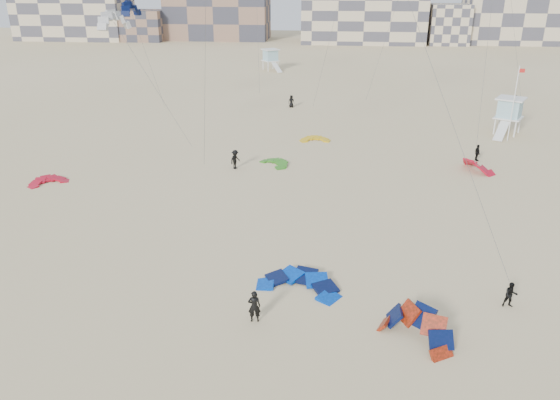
# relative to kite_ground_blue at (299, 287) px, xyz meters

# --- Properties ---
(ground) EXTENTS (320.00, 320.00, 0.00)m
(ground) POSITION_rel_kite_ground_blue_xyz_m (-1.39, -4.47, 0.00)
(ground) COLOR beige
(ground) RESTS_ON ground
(kite_ground_blue) EXTENTS (5.86, 6.04, 1.88)m
(kite_ground_blue) POSITION_rel_kite_ground_blue_xyz_m (0.00, 0.00, 0.00)
(kite_ground_blue) COLOR #0046D2
(kite_ground_blue) RESTS_ON ground
(kite_ground_orange) EXTENTS (5.90, 5.90, 4.22)m
(kite_ground_orange) POSITION_rel_kite_ground_blue_xyz_m (6.33, -4.44, 0.00)
(kite_ground_orange) COLOR red
(kite_ground_orange) RESTS_ON ground
(kite_ground_red) EXTENTS (4.53, 4.57, 1.49)m
(kite_ground_red) POSITION_rel_kite_ground_blue_xyz_m (-23.88, 15.43, 0.00)
(kite_ground_red) COLOR red
(kite_ground_red) RESTS_ON ground
(kite_ground_green) EXTENTS (4.44, 4.43, 1.09)m
(kite_ground_green) POSITION_rel_kite_ground_blue_xyz_m (-3.93, 22.59, 0.00)
(kite_ground_green) COLOR #389320
(kite_ground_green) RESTS_ON ground
(kite_ground_red_far) EXTENTS (4.84, 4.74, 3.41)m
(kite_ground_red_far) POSITION_rel_kite_ground_blue_xyz_m (15.74, 22.82, 0.00)
(kite_ground_red_far) COLOR red
(kite_ground_red_far) RESTS_ON ground
(kite_ground_yellow) EXTENTS (3.41, 3.57, 0.95)m
(kite_ground_yellow) POSITION_rel_kite_ground_blue_xyz_m (-0.28, 31.27, 0.00)
(kite_ground_yellow) COLOR yellow
(kite_ground_yellow) RESTS_ON ground
(kitesurfer_main) EXTENTS (0.75, 0.55, 1.91)m
(kitesurfer_main) POSITION_rel_kite_ground_blue_xyz_m (-2.22, -3.71, 0.96)
(kitesurfer_main) COLOR black
(kitesurfer_main) RESTS_ON ground
(kitesurfer_b) EXTENTS (0.77, 0.61, 1.55)m
(kitesurfer_b) POSITION_rel_kite_ground_blue_xyz_m (12.10, -0.89, 0.78)
(kitesurfer_b) COLOR black
(kitesurfer_b) RESTS_ON ground
(kitesurfer_c) EXTENTS (1.22, 1.40, 1.88)m
(kitesurfer_c) POSITION_rel_kite_ground_blue_xyz_m (-7.62, 20.99, 0.94)
(kitesurfer_c) COLOR black
(kitesurfer_c) RESTS_ON ground
(kitesurfer_d) EXTENTS (0.59, 1.05, 1.70)m
(kitesurfer_d) POSITION_rel_kite_ground_blue_xyz_m (16.31, 25.74, 0.85)
(kitesurfer_d) COLOR black
(kitesurfer_d) RESTS_ON ground
(kitesurfer_e) EXTENTS (0.94, 0.72, 1.72)m
(kitesurfer_e) POSITION_rel_kite_ground_blue_xyz_m (-4.26, 47.36, 0.86)
(kitesurfer_e) COLOR black
(kitesurfer_e) RESTS_ON ground
(kitesurfer_f) EXTENTS (1.16, 1.84, 1.89)m
(kitesurfer_f) POSITION_rel_kite_ground_blue_xyz_m (26.85, 49.56, 0.95)
(kitesurfer_f) COLOR black
(kitesurfer_f) RESTS_ON ground
(kite_fly_grey) EXTENTS (8.98, 4.59, 13.66)m
(kite_fly_grey) POSITION_rel_kite_ground_blue_xyz_m (-19.48, 24.07, 13.30)
(kite_fly_grey) COLOR silver
(kite_fly_grey) RESTS_ON ground
(kite_fly_navy) EXTENTS (4.04, 5.39, 13.71)m
(kite_fly_navy) POSITION_rel_kite_ground_blue_xyz_m (-23.20, 38.97, 13.43)
(kite_fly_navy) COLOR #08103C
(kite_fly_navy) RESTS_ON ground
(lifeguard_tower_near) EXTENTS (4.06, 6.37, 4.25)m
(lifeguard_tower_near) POSITION_rel_kite_ground_blue_xyz_m (22.15, 36.47, 2.11)
(lifeguard_tower_near) COLOR white
(lifeguard_tower_near) RESTS_ON ground
(lifeguard_tower_far) EXTENTS (3.93, 6.03, 4.01)m
(lifeguard_tower_far) POSITION_rel_kite_ground_blue_xyz_m (-10.75, 78.15, 1.99)
(lifeguard_tower_far) COLOR white
(lifeguard_tower_far) RESTS_ON ground
(flagpole) EXTENTS (0.68, 0.10, 8.40)m
(flagpole) POSITION_rel_kite_ground_blue_xyz_m (21.46, 33.31, 4.40)
(flagpole) COLOR white
(flagpole) RESTS_ON ground
(condo_west_a) EXTENTS (30.00, 15.00, 14.00)m
(condo_west_a) POSITION_rel_kite_ground_blue_xyz_m (-71.39, 125.53, 7.00)
(condo_west_a) COLOR beige
(condo_west_a) RESTS_ON ground
(condo_west_b) EXTENTS (28.00, 14.00, 18.00)m
(condo_west_b) POSITION_rel_kite_ground_blue_xyz_m (-31.39, 129.53, 9.00)
(condo_west_b) COLOR #896652
(condo_west_b) RESTS_ON ground
(condo_mid) EXTENTS (32.00, 16.00, 12.00)m
(condo_mid) POSITION_rel_kite_ground_blue_xyz_m (8.61, 125.53, 6.00)
(condo_mid) COLOR beige
(condo_mid) RESTS_ON ground
(condo_east) EXTENTS (26.00, 14.00, 16.00)m
(condo_east) POSITION_rel_kite_ground_blue_xyz_m (48.61, 127.53, 8.00)
(condo_east) COLOR beige
(condo_east) RESTS_ON ground
(condo_fill_left) EXTENTS (12.00, 10.00, 8.00)m
(condo_fill_left) POSITION_rel_kite_ground_blue_xyz_m (-51.39, 123.53, 4.00)
(condo_fill_left) COLOR #896652
(condo_fill_left) RESTS_ON ground
(condo_fill_right) EXTENTS (10.00, 10.00, 10.00)m
(condo_fill_right) POSITION_rel_kite_ground_blue_xyz_m (30.61, 123.53, 5.00)
(condo_fill_right) COLOR beige
(condo_fill_right) RESTS_ON ground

